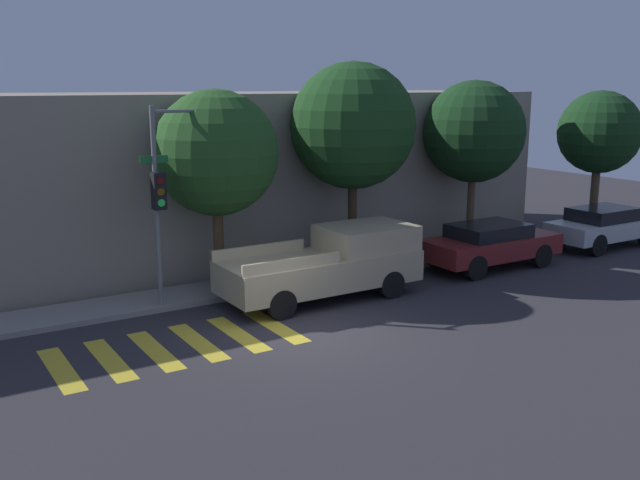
{
  "coord_description": "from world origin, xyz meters",
  "views": [
    {
      "loc": [
        -7.69,
        -13.25,
        5.58
      ],
      "look_at": [
        1.87,
        2.1,
        1.6
      ],
      "focal_mm": 40.0,
      "sensor_mm": 36.0,
      "label": 1
    }
  ],
  "objects_px": {
    "sedan_middle": "(604,225)",
    "tree_far_end": "(474,132)",
    "tree_behind_truck": "(599,133)",
    "pickup_truck": "(331,263)",
    "tree_midblock": "(353,126)",
    "tree_near_corner": "(216,153)",
    "traffic_light_pole": "(170,177)",
    "sedan_near_corner": "(490,244)"
  },
  "relations": [
    {
      "from": "pickup_truck",
      "to": "tree_midblock",
      "type": "bearing_deg",
      "value": 44.79
    },
    {
      "from": "traffic_light_pole",
      "to": "pickup_truck",
      "type": "bearing_deg",
      "value": -18.1
    },
    {
      "from": "tree_behind_truck",
      "to": "sedan_near_corner",
      "type": "bearing_deg",
      "value": -164.53
    },
    {
      "from": "sedan_middle",
      "to": "tree_behind_truck",
      "type": "bearing_deg",
      "value": 44.11
    },
    {
      "from": "tree_near_corner",
      "to": "tree_far_end",
      "type": "xyz_separation_m",
      "value": [
        9.24,
        0.0,
        0.23
      ]
    },
    {
      "from": "traffic_light_pole",
      "to": "tree_behind_truck",
      "type": "height_order",
      "value": "tree_behind_truck"
    },
    {
      "from": "traffic_light_pole",
      "to": "tree_behind_truck",
      "type": "distance_m",
      "value": 17.33
    },
    {
      "from": "pickup_truck",
      "to": "tree_near_corner",
      "type": "bearing_deg",
      "value": 137.2
    },
    {
      "from": "sedan_middle",
      "to": "tree_far_end",
      "type": "bearing_deg",
      "value": 153.85
    },
    {
      "from": "tree_near_corner",
      "to": "tree_midblock",
      "type": "height_order",
      "value": "tree_midblock"
    },
    {
      "from": "pickup_truck",
      "to": "tree_midblock",
      "type": "xyz_separation_m",
      "value": [
        2.12,
        2.1,
        3.41
      ]
    },
    {
      "from": "sedan_near_corner",
      "to": "sedan_middle",
      "type": "bearing_deg",
      "value": 0.0
    },
    {
      "from": "tree_near_corner",
      "to": "tree_far_end",
      "type": "relative_size",
      "value": 0.96
    },
    {
      "from": "traffic_light_pole",
      "to": "tree_midblock",
      "type": "height_order",
      "value": "tree_midblock"
    },
    {
      "from": "sedan_middle",
      "to": "tree_midblock",
      "type": "xyz_separation_m",
      "value": [
        -9.14,
        2.1,
        3.59
      ]
    },
    {
      "from": "sedan_middle",
      "to": "tree_far_end",
      "type": "distance_m",
      "value": 5.77
    },
    {
      "from": "tree_far_end",
      "to": "pickup_truck",
      "type": "bearing_deg",
      "value": -163.2
    },
    {
      "from": "traffic_light_pole",
      "to": "sedan_near_corner",
      "type": "bearing_deg",
      "value": -7.44
    },
    {
      "from": "sedan_middle",
      "to": "tree_far_end",
      "type": "relative_size",
      "value": 0.75
    },
    {
      "from": "tree_behind_truck",
      "to": "sedan_middle",
      "type": "bearing_deg",
      "value": -135.89
    },
    {
      "from": "tree_near_corner",
      "to": "pickup_truck",
      "type": "bearing_deg",
      "value": -42.8
    },
    {
      "from": "tree_behind_truck",
      "to": "tree_far_end",
      "type": "bearing_deg",
      "value": -180.0
    },
    {
      "from": "pickup_truck",
      "to": "tree_behind_truck",
      "type": "distance_m",
      "value": 13.88
    },
    {
      "from": "pickup_truck",
      "to": "tree_near_corner",
      "type": "relative_size",
      "value": 0.98
    },
    {
      "from": "tree_far_end",
      "to": "tree_behind_truck",
      "type": "relative_size",
      "value": 1.07
    },
    {
      "from": "pickup_truck",
      "to": "tree_behind_truck",
      "type": "relative_size",
      "value": 1.0
    },
    {
      "from": "sedan_middle",
      "to": "tree_behind_truck",
      "type": "height_order",
      "value": "tree_behind_truck"
    },
    {
      "from": "traffic_light_pole",
      "to": "tree_near_corner",
      "type": "height_order",
      "value": "tree_near_corner"
    },
    {
      "from": "tree_far_end",
      "to": "traffic_light_pole",
      "type": "bearing_deg",
      "value": -175.59
    },
    {
      "from": "pickup_truck",
      "to": "tree_behind_truck",
      "type": "height_order",
      "value": "tree_behind_truck"
    },
    {
      "from": "tree_behind_truck",
      "to": "traffic_light_pole",
      "type": "bearing_deg",
      "value": -177.23
    },
    {
      "from": "sedan_near_corner",
      "to": "tree_midblock",
      "type": "height_order",
      "value": "tree_midblock"
    },
    {
      "from": "sedan_near_corner",
      "to": "tree_far_end",
      "type": "xyz_separation_m",
      "value": [
        1.14,
        2.1,
        3.24
      ]
    },
    {
      "from": "tree_midblock",
      "to": "tree_near_corner",
      "type": "bearing_deg",
      "value": -180.0
    },
    {
      "from": "traffic_light_pole",
      "to": "tree_midblock",
      "type": "xyz_separation_m",
      "value": [
        6.0,
        0.84,
        1.0
      ]
    },
    {
      "from": "tree_far_end",
      "to": "tree_behind_truck",
      "type": "height_order",
      "value": "tree_far_end"
    },
    {
      "from": "pickup_truck",
      "to": "sedan_middle",
      "type": "bearing_deg",
      "value": 0.0
    },
    {
      "from": "sedan_near_corner",
      "to": "tree_far_end",
      "type": "relative_size",
      "value": 0.78
    },
    {
      "from": "pickup_truck",
      "to": "tree_far_end",
      "type": "xyz_separation_m",
      "value": [
        6.97,
        2.1,
        3.07
      ]
    },
    {
      "from": "pickup_truck",
      "to": "sedan_near_corner",
      "type": "distance_m",
      "value": 5.83
    },
    {
      "from": "sedan_near_corner",
      "to": "tree_midblock",
      "type": "distance_m",
      "value": 5.57
    },
    {
      "from": "tree_midblock",
      "to": "tree_behind_truck",
      "type": "bearing_deg",
      "value": 0.0
    }
  ]
}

